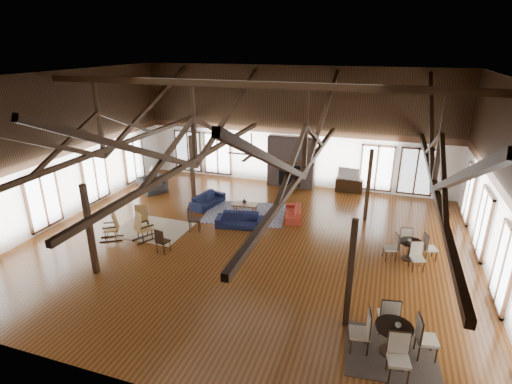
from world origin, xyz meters
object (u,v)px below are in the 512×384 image
(coffee_table, at_px, (245,205))
(sofa_orange, at_px, (293,213))
(sofa_navy_front, at_px, (240,220))
(cafe_table_near, at_px, (393,334))
(sofa_navy_left, at_px, (208,200))
(armchair, at_px, (153,185))
(cafe_table_far, at_px, (410,247))
(tv_console, at_px, (349,185))

(coffee_table, bearing_deg, sofa_orange, -0.11)
(sofa_navy_front, xyz_separation_m, cafe_table_near, (5.94, -5.44, 0.26))
(sofa_navy_left, distance_m, cafe_table_near, 10.75)
(sofa_orange, relative_size, armchair, 1.37)
(sofa_navy_front, distance_m, sofa_navy_left, 2.71)
(sofa_navy_left, height_order, cafe_table_far, cafe_table_far)
(sofa_orange, xyz_separation_m, cafe_table_far, (4.61, -2.10, 0.23))
(sofa_orange, bearing_deg, coffee_table, -99.48)
(tv_console, bearing_deg, cafe_table_near, -78.77)
(armchair, relative_size, cafe_table_near, 0.57)
(sofa_navy_left, relative_size, tv_console, 1.43)
(cafe_table_far, relative_size, tv_console, 1.40)
(sofa_navy_left, height_order, coffee_table, sofa_navy_left)
(tv_console, bearing_deg, coffee_table, -134.26)
(sofa_navy_front, height_order, cafe_table_near, cafe_table_near)
(coffee_table, bearing_deg, sofa_navy_front, -81.77)
(armchair, relative_size, cafe_table_far, 0.65)
(sofa_navy_front, height_order, coffee_table, sofa_navy_front)
(cafe_table_near, distance_m, cafe_table_far, 4.88)
(sofa_orange, height_order, cafe_table_far, cafe_table_far)
(armchair, xyz_separation_m, cafe_table_near, (11.46, -7.81, 0.15))
(cafe_table_far, bearing_deg, sofa_orange, 155.48)
(cafe_table_near, relative_size, cafe_table_far, 1.14)
(sofa_navy_front, xyz_separation_m, tv_console, (3.76, 5.53, 0.05))
(sofa_navy_front, distance_m, tv_console, 6.69)
(cafe_table_far, bearing_deg, sofa_navy_left, 165.64)
(sofa_navy_front, distance_m, cafe_table_far, 6.49)
(sofa_orange, height_order, cafe_table_near, cafe_table_near)
(sofa_orange, bearing_deg, sofa_navy_left, -104.34)
(sofa_navy_left, relative_size, cafe_table_far, 1.02)
(cafe_table_near, bearing_deg, armchair, 145.71)
(coffee_table, xyz_separation_m, cafe_table_near, (6.22, -6.83, 0.18))
(sofa_orange, distance_m, armchair, 7.42)
(sofa_navy_left, xyz_separation_m, coffee_table, (1.88, -0.23, 0.09))
(armchair, height_order, cafe_table_near, cafe_table_near)
(armchair, xyz_separation_m, tv_console, (9.28, 3.16, -0.06))
(sofa_navy_front, relative_size, sofa_navy_left, 1.02)
(sofa_navy_front, height_order, sofa_navy_left, sofa_navy_front)
(sofa_navy_left, relative_size, sofa_orange, 1.14)
(sofa_navy_left, bearing_deg, coffee_table, -85.83)
(sofa_navy_front, height_order, sofa_orange, sofa_navy_front)
(coffee_table, bearing_deg, cafe_table_near, -51.10)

